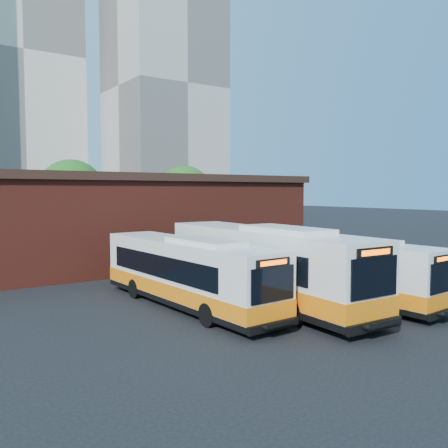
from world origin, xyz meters
TOP-DOWN VIEW (x-y plane):
  - ground at (0.00, 0.00)m, footprint 220.00×220.00m
  - bus_midwest at (-1.53, 5.47)m, footprint 2.94×11.89m
  - bus_mideast at (1.81, 4.11)m, footprint 3.36×13.64m
  - bus_east at (5.17, 2.77)m, footprint 2.95×11.41m
  - transit_worker at (1.13, -1.40)m, footprint 0.48×0.67m
  - depot_building at (0.00, 20.00)m, footprint 28.60×12.60m
  - tree_mid at (2.00, 34.00)m, footprint 6.56×6.56m
  - tree_east at (13.00, 31.00)m, footprint 6.24×6.24m
  - tower_center at (7.00, 86.00)m, footprint 22.00×20.00m
  - tower_right at (30.00, 68.00)m, footprint 18.00×18.00m

SIDE VIEW (x-z plane):
  - ground at x=0.00m, z-range 0.00..0.00m
  - transit_worker at x=1.13m, z-range 0.00..1.74m
  - bus_east at x=5.17m, z-range -0.14..2.94m
  - bus_midwest at x=-1.53m, z-range -0.15..3.06m
  - bus_mideast at x=1.81m, z-range -0.17..3.52m
  - depot_building at x=0.00m, z-range 0.06..6.46m
  - tree_east at x=13.00m, z-range 0.85..8.81m
  - tree_mid at x=2.00m, z-range 0.90..9.26m
  - tower_right at x=30.00m, z-range -0.26..48.94m
  - tower_center at x=7.00m, z-range -0.26..60.94m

